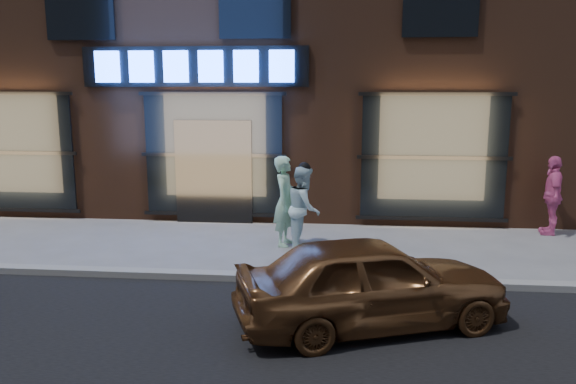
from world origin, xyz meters
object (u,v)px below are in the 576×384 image
Objects in this scene: man_bowtie at (285,201)px; man_cap at (304,208)px; passerby at (552,195)px; gold_sedan at (371,282)px.

man_bowtie is 1.09× the size of man_cap.
man_cap is at bearing -61.28° from passerby.
man_cap is 3.72m from gold_sedan.
man_bowtie is at bearing 2.40° from gold_sedan.
passerby reaches higher than man_cap.
man_cap is at bearing -113.18° from man_bowtie.
passerby is at bearing -67.34° from man_bowtie.
man_bowtie is 4.09m from gold_sedan.
man_cap reaches higher than gold_sedan.
gold_sedan is (1.53, -3.78, -0.29)m from man_bowtie.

